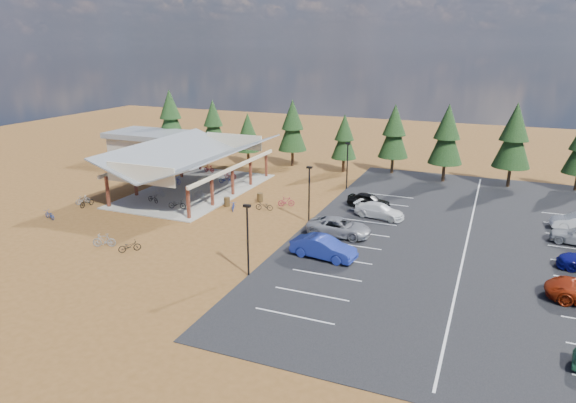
{
  "coord_description": "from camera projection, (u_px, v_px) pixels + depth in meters",
  "views": [
    {
      "loc": [
        19.93,
        -38.89,
        15.34
      ],
      "look_at": [
        3.3,
        1.22,
        1.96
      ],
      "focal_mm": 32.0,
      "sensor_mm": 36.0,
      "label": 1
    }
  ],
  "objects": [
    {
      "name": "bike_pavilion",
      "position": [
        194.0,
        156.0,
        54.86
      ],
      "size": [
        11.65,
        19.4,
        4.97
      ],
      "color": "#5A2819",
      "rests_on": "concrete_pad"
    },
    {
      "name": "ground",
      "position": [
        249.0,
        222.0,
        46.14
      ],
      "size": [
        140.0,
        140.0,
        0.0
      ],
      "primitive_type": "plane",
      "color": "brown",
      "rests_on": "ground"
    },
    {
      "name": "lamp_post_0",
      "position": [
        248.0,
        235.0,
        34.61
      ],
      "size": [
        0.5,
        0.25,
        5.14
      ],
      "color": "black",
      "rests_on": "ground"
    },
    {
      "name": "bike_14",
      "position": [
        233.0,
        205.0,
        49.29
      ],
      "size": [
        1.28,
        1.85,
        0.92
      ],
      "primitive_type": "imported",
      "rotation": [
        0.0,
        0.0,
        0.43
      ],
      "color": "navy",
      "rests_on": "ground"
    },
    {
      "name": "pine_0",
      "position": [
        170.0,
        115.0,
        72.77
      ],
      "size": [
        3.97,
        3.97,
        9.26
      ],
      "color": "#382314",
      "rests_on": "ground"
    },
    {
      "name": "bike_3",
      "position": [
        209.0,
        168.0,
        63.46
      ],
      "size": [
        1.64,
        0.74,
        0.95
      ],
      "primitive_type": "imported",
      "rotation": [
        0.0,
        0.0,
        1.38
      ],
      "color": "maroon",
      "rests_on": "concrete_pad"
    },
    {
      "name": "bike_7",
      "position": [
        230.0,
        175.0,
        60.31
      ],
      "size": [
        1.67,
        0.57,
        0.99
      ],
      "primitive_type": "imported",
      "rotation": [
        0.0,
        0.0,
        1.51
      ],
      "color": "maroon",
      "rests_on": "concrete_pad"
    },
    {
      "name": "asphalt_lot",
      "position": [
        467.0,
        239.0,
        42.01
      ],
      "size": [
        27.0,
        44.0,
        0.04
      ],
      "primitive_type": "cube",
      "color": "black",
      "rests_on": "ground"
    },
    {
      "name": "bike_9",
      "position": [
        83.0,
        200.0,
        51.15
      ],
      "size": [
        0.93,
        1.54,
        0.89
      ],
      "primitive_type": "imported",
      "rotation": [
        0.0,
        0.0,
        2.77
      ],
      "color": "gray",
      "rests_on": "ground"
    },
    {
      "name": "bike_6",
      "position": [
        226.0,
        180.0,
        58.41
      ],
      "size": [
        1.68,
        0.95,
        0.83
      ],
      "primitive_type": "imported",
      "rotation": [
        0.0,
        0.0,
        1.84
      ],
      "color": "navy",
      "rests_on": "concrete_pad"
    },
    {
      "name": "lamp_post_1",
      "position": [
        309.0,
        190.0,
        45.2
      ],
      "size": [
        0.5,
        0.25,
        5.14
      ],
      "color": "black",
      "rests_on": "ground"
    },
    {
      "name": "bike_13",
      "position": [
        104.0,
        240.0,
        40.33
      ],
      "size": [
        1.88,
        1.19,
        1.09
      ],
      "primitive_type": "imported",
      "rotation": [
        0.0,
        0.0,
        5.12
      ],
      "color": "gray",
      "rests_on": "ground"
    },
    {
      "name": "concrete_pad",
      "position": [
        196.0,
        190.0,
        55.97
      ],
      "size": [
        10.6,
        18.6,
        0.1
      ],
      "primitive_type": "cube",
      "color": "gray",
      "rests_on": "ground"
    },
    {
      "name": "bike_0",
      "position": [
        153.0,
        198.0,
        51.33
      ],
      "size": [
        1.71,
        1.06,
        0.85
      ],
      "primitive_type": "imported",
      "rotation": [
        0.0,
        0.0,
        1.23
      ],
      "color": "black",
      "rests_on": "concrete_pad"
    },
    {
      "name": "trash_bin_1",
      "position": [
        260.0,
        197.0,
        51.89
      ],
      "size": [
        0.6,
        0.6,
        0.9
      ],
      "primitive_type": "cylinder",
      "color": "#49341A",
      "rests_on": "ground"
    },
    {
      "name": "car_1",
      "position": [
        323.0,
        248.0,
        38.06
      ],
      "size": [
        5.13,
        2.33,
        1.63
      ],
      "primitive_type": "imported",
      "rotation": [
        0.0,
        0.0,
        1.45
      ],
      "color": "navy",
      "rests_on": "asphalt_lot"
    },
    {
      "name": "trash_bin_0",
      "position": [
        227.0,
        202.0,
        50.48
      ],
      "size": [
        0.6,
        0.6,
        0.9
      ],
      "primitive_type": "cylinder",
      "color": "#49341A",
      "rests_on": "ground"
    },
    {
      "name": "car_3",
      "position": [
        379.0,
        211.0,
        46.96
      ],
      "size": [
        4.87,
        2.64,
        1.34
      ],
      "primitive_type": "imported",
      "rotation": [
        0.0,
        0.0,
        1.4
      ],
      "color": "white",
      "rests_on": "asphalt_lot"
    },
    {
      "name": "bike_5",
      "position": [
        200.0,
        194.0,
        52.89
      ],
      "size": [
        1.57,
        0.73,
        0.91
      ],
      "primitive_type": "imported",
      "rotation": [
        0.0,
        0.0,
        1.37
      ],
      "color": "#94989C",
      "rests_on": "concrete_pad"
    },
    {
      "name": "bike_12",
      "position": [
        130.0,
        246.0,
        39.41
      ],
      "size": [
        1.59,
        1.65,
        0.89
      ],
      "primitive_type": "imported",
      "rotation": [
        0.0,
        0.0,
        2.4
      ],
      "color": "black",
      "rests_on": "ground"
    },
    {
      "name": "bike_15",
      "position": [
        286.0,
        202.0,
        50.41
      ],
      "size": [
        1.68,
        1.11,
        0.99
      ],
      "primitive_type": "imported",
      "rotation": [
        0.0,
        0.0,
        2.0
      ],
      "color": "maroon",
      "rests_on": "ground"
    },
    {
      "name": "bike_4",
      "position": [
        177.0,
        204.0,
        49.4
      ],
      "size": [
        1.85,
        0.98,
        0.92
      ],
      "primitive_type": "imported",
      "rotation": [
        0.0,
        0.0,
        1.79
      ],
      "color": "black",
      "rests_on": "concrete_pad"
    },
    {
      "name": "pine_5",
      "position": [
        394.0,
        131.0,
        61.85
      ],
      "size": [
        3.66,
        3.66,
        8.53
      ],
      "color": "#382314",
      "rests_on": "ground"
    },
    {
      "name": "car_2",
      "position": [
        339.0,
        227.0,
        42.58
      ],
      "size": [
        5.35,
        2.53,
        1.48
      ],
      "primitive_type": "imported",
      "rotation": [
        0.0,
        0.0,
        1.56
      ],
      "color": "gray",
      "rests_on": "asphalt_lot"
    },
    {
      "name": "bike_2",
      "position": [
        175.0,
        180.0,
        58.22
      ],
      "size": [
        1.86,
        1.05,
        0.92
      ],
      "primitive_type": "imported",
      "rotation": [
        0.0,
        0.0,
        1.31
      ],
      "color": "#252498",
      "rests_on": "concrete_pad"
    },
    {
      "name": "pine_4",
      "position": [
        344.0,
        137.0,
        62.82
      ],
      "size": [
        3.1,
        3.1,
        7.23
      ],
      "color": "#382314",
      "rests_on": "ground"
    },
    {
      "name": "outbuilding",
      "position": [
        151.0,
        145.0,
        70.22
      ],
      "size": [
        11.0,
        7.0,
        3.9
      ],
      "color": "#ADA593",
      "rests_on": "ground"
    },
    {
      "name": "bike_10",
      "position": [
        49.0,
        215.0,
        46.75
      ],
      "size": [
        1.66,
        0.97,
        0.82
      ],
      "primitive_type": "imported",
      "rotation": [
        0.0,
        0.0,
        4.43
      ],
      "color": "navy",
      "rests_on": "ground"
    },
    {
      "name": "pine_7",
      "position": [
        514.0,
        136.0,
        55.77
      ],
      "size": [
        4.02,
        4.02,
        9.38
      ],
      "color": "#382314",
      "rests_on": "ground"
    },
    {
      "name": "bike_8",
      "position": [
        87.0,
        202.0,
        50.33
      ],
      "size": [
        0.68,
        1.79,
        0.93
      ],
      "primitive_type": "imported",
      "rotation": [
        0.0,
        0.0,
        -0.04
      ],
      "color": "black",
      "rests_on": "ground"
    },
    {
      "name": "pine_2",
      "position": [
        248.0,
        133.0,
        67.5
      ],
      "size": [
        2.89,
        2.89,
        6.73
      ],
      "color": "#382314",
      "rests_on": "ground"
    },
    {
      "name": "pine_3",
      "position": [
        292.0,
        126.0,
        65.84
      ],
      "size": [
        3.7,
        3.7,
        8.62
      ],
      "color": "#382314",
      "rests_on": "ground"
    },
    {
      "name": "bike_16",
      "position": [
        264.0,
        206.0,
        49.22
      ],
      "size": [
        1.77,
        0.82,
        0.9
      ],
      "primitive_type": "imported",
      "rotation": [
        0.0,
        0.0,
        4.85
      ],
      "color": "black",
      "rests_on": "ground"
    },
    {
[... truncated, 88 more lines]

